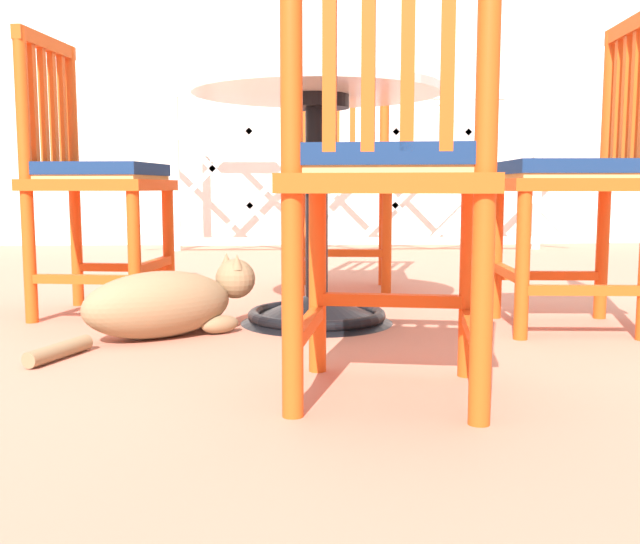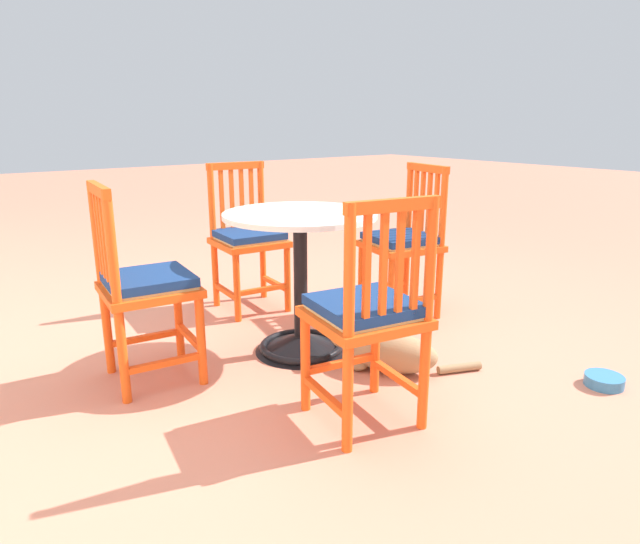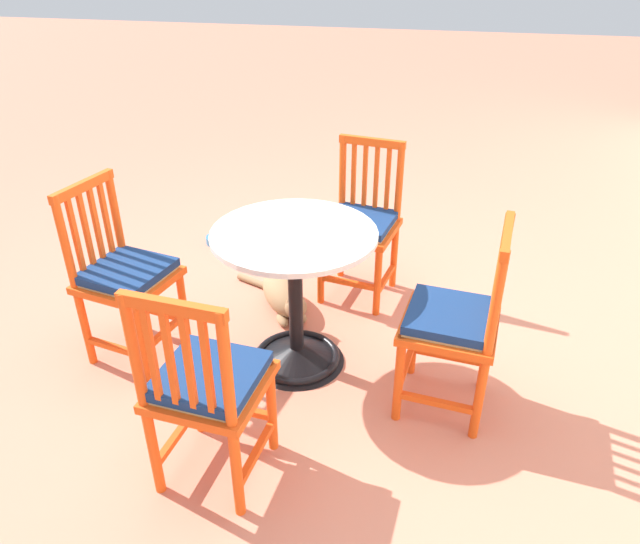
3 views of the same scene
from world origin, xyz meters
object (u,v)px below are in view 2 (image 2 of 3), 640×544
Objects in this scene: orange_chair_near_fence at (404,243)px; orange_chair_facing_out at (248,239)px; cafe_table at (301,299)px; orange_chair_by_planter at (144,287)px; pet_water_bowl at (604,381)px; orange_chair_tucked_in at (367,316)px; tabby_cat at (384,351)px.

orange_chair_facing_out is (0.66, 0.70, 0.00)m from orange_chair_near_fence.
cafe_table is at bearing 170.06° from orange_chair_facing_out.
orange_chair_by_planter reaches higher than pet_water_bowl.
orange_chair_tucked_in and orange_chair_by_planter have the same top height.
pet_water_bowl is (-1.30, -1.62, -0.42)m from orange_chair_by_planter.
orange_chair_tucked_in is at bearing 128.91° from orange_chair_near_fence.
orange_chair_near_fence is 1.61× the size of tabby_cat.
orange_chair_tucked_in is 5.36× the size of pet_water_bowl.
orange_chair_tucked_in reaches higher than cafe_table.
orange_chair_near_fence is 1.32m from pet_water_bowl.
cafe_table reaches higher than tabby_cat.
orange_chair_near_fence is at bearing -51.09° from orange_chair_tucked_in.
orange_chair_near_fence is at bearing -91.75° from orange_chair_by_planter.
orange_chair_by_planter is at bearing 124.89° from orange_chair_facing_out.
orange_chair_facing_out is 5.36× the size of pet_water_bowl.
tabby_cat is 1.00m from pet_water_bowl.
orange_chair_facing_out is (0.76, -0.13, 0.16)m from cafe_table.
orange_chair_tucked_in is 1.00× the size of orange_chair_near_fence.
orange_chair_facing_out is at bearing -9.94° from cafe_table.
orange_chair_near_fence is at bearing -82.98° from cafe_table.
cafe_table is 0.83× the size of orange_chair_tucked_in.
pet_water_bowl is (-0.43, -1.07, -0.42)m from orange_chair_tucked_in.
cafe_table is at bearing -101.40° from orange_chair_by_planter.
orange_chair_near_fence is (0.10, -0.83, 0.16)m from cafe_table.
orange_chair_tucked_in is at bearing 68.28° from pet_water_bowl.
orange_chair_near_fence is 0.90m from tabby_cat.
orange_chair_by_planter is at bearing 51.23° from pet_water_bowl.
orange_chair_tucked_in is 1.23m from pet_water_bowl.
cafe_table is at bearing 97.02° from orange_chair_near_fence.
orange_chair_facing_out is 1.24m from tabby_cat.
cafe_table is 1.47m from pet_water_bowl.
tabby_cat is at bearing 129.45° from orange_chair_near_fence.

